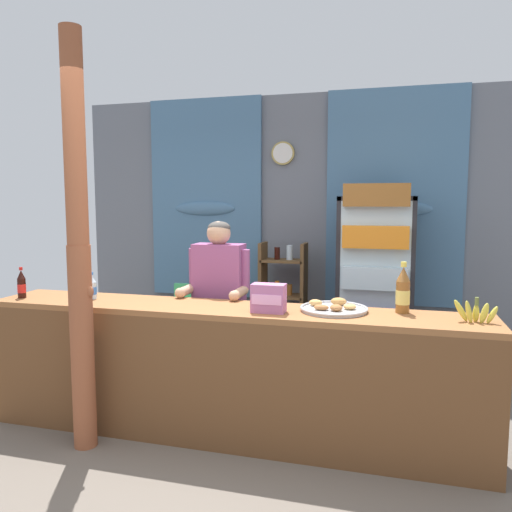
{
  "coord_description": "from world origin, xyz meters",
  "views": [
    {
      "loc": [
        1.02,
        -2.7,
        1.66
      ],
      "look_at": [
        0.05,
        0.81,
        1.27
      ],
      "focal_mm": 35.05,
      "sensor_mm": 36.0,
      "label": 1
    }
  ],
  "objects_px": {
    "pastry_tray": "(334,308)",
    "banana_bunch": "(475,312)",
    "plastic_lawn_chair": "(191,323)",
    "snack_box_wafer": "(269,298)",
    "bottle_shelf_rack": "(283,299)",
    "soda_bottle_iced_tea": "(403,291)",
    "drink_fridge": "(376,273)",
    "soda_bottle_water": "(92,288)",
    "shopkeeper": "(219,292)",
    "stall_counter": "(222,362)",
    "timber_post": "(79,254)",
    "soda_bottle_cola": "(22,285)"
  },
  "relations": [
    {
      "from": "soda_bottle_water",
      "to": "banana_bunch",
      "type": "xyz_separation_m",
      "value": [
        2.68,
        -0.03,
        -0.02
      ]
    },
    {
      "from": "shopkeeper",
      "to": "pastry_tray",
      "type": "distance_m",
      "value": 1.05
    },
    {
      "from": "soda_bottle_iced_tea",
      "to": "bottle_shelf_rack",
      "type": "bearing_deg",
      "value": 125.06
    },
    {
      "from": "timber_post",
      "to": "soda_bottle_water",
      "type": "distance_m",
      "value": 0.55
    },
    {
      "from": "banana_bunch",
      "to": "soda_bottle_water",
      "type": "bearing_deg",
      "value": 179.28
    },
    {
      "from": "plastic_lawn_chair",
      "to": "banana_bunch",
      "type": "height_order",
      "value": "banana_bunch"
    },
    {
      "from": "timber_post",
      "to": "snack_box_wafer",
      "type": "height_order",
      "value": "timber_post"
    },
    {
      "from": "timber_post",
      "to": "pastry_tray",
      "type": "height_order",
      "value": "timber_post"
    },
    {
      "from": "plastic_lawn_chair",
      "to": "bottle_shelf_rack",
      "type": "bearing_deg",
      "value": 40.41
    },
    {
      "from": "soda_bottle_iced_tea",
      "to": "pastry_tray",
      "type": "distance_m",
      "value": 0.47
    },
    {
      "from": "bottle_shelf_rack",
      "to": "pastry_tray",
      "type": "height_order",
      "value": "bottle_shelf_rack"
    },
    {
      "from": "stall_counter",
      "to": "bottle_shelf_rack",
      "type": "relative_size",
      "value": 2.85
    },
    {
      "from": "soda_bottle_iced_tea",
      "to": "soda_bottle_cola",
      "type": "bearing_deg",
      "value": -175.24
    },
    {
      "from": "soda_bottle_water",
      "to": "shopkeeper",
      "type": "bearing_deg",
      "value": 28.83
    },
    {
      "from": "stall_counter",
      "to": "plastic_lawn_chair",
      "type": "distance_m",
      "value": 1.48
    },
    {
      "from": "stall_counter",
      "to": "plastic_lawn_chair",
      "type": "relative_size",
      "value": 4.11
    },
    {
      "from": "soda_bottle_iced_tea",
      "to": "soda_bottle_water",
      "type": "distance_m",
      "value": 2.26
    },
    {
      "from": "drink_fridge",
      "to": "snack_box_wafer",
      "type": "relative_size",
      "value": 8.19
    },
    {
      "from": "stall_counter",
      "to": "timber_post",
      "type": "bearing_deg",
      "value": -161.85
    },
    {
      "from": "timber_post",
      "to": "snack_box_wafer",
      "type": "relative_size",
      "value": 12.41
    },
    {
      "from": "bottle_shelf_rack",
      "to": "soda_bottle_water",
      "type": "xyz_separation_m",
      "value": [
        -1.09,
        -1.79,
        0.37
      ]
    },
    {
      "from": "plastic_lawn_chair",
      "to": "soda_bottle_water",
      "type": "distance_m",
      "value": 1.29
    },
    {
      "from": "soda_bottle_iced_tea",
      "to": "soda_bottle_cola",
      "type": "relative_size",
      "value": 1.43
    },
    {
      "from": "stall_counter",
      "to": "soda_bottle_iced_tea",
      "type": "height_order",
      "value": "soda_bottle_iced_tea"
    },
    {
      "from": "timber_post",
      "to": "soda_bottle_iced_tea",
      "type": "relative_size",
      "value": 8.14
    },
    {
      "from": "bottle_shelf_rack",
      "to": "soda_bottle_water",
      "type": "bearing_deg",
      "value": -121.4
    },
    {
      "from": "plastic_lawn_chair",
      "to": "banana_bunch",
      "type": "distance_m",
      "value": 2.68
    },
    {
      "from": "shopkeeper",
      "to": "banana_bunch",
      "type": "distance_m",
      "value": 1.9
    },
    {
      "from": "shopkeeper",
      "to": "timber_post",
      "type": "bearing_deg",
      "value": -126.39
    },
    {
      "from": "pastry_tray",
      "to": "banana_bunch",
      "type": "height_order",
      "value": "banana_bunch"
    },
    {
      "from": "bottle_shelf_rack",
      "to": "pastry_tray",
      "type": "bearing_deg",
      "value": -67.31
    },
    {
      "from": "drink_fridge",
      "to": "pastry_tray",
      "type": "distance_m",
      "value": 1.48
    },
    {
      "from": "soda_bottle_water",
      "to": "pastry_tray",
      "type": "xyz_separation_m",
      "value": [
        1.82,
        0.06,
        -0.07
      ]
    },
    {
      "from": "drink_fridge",
      "to": "plastic_lawn_chair",
      "type": "xyz_separation_m",
      "value": [
        -1.71,
        -0.39,
        -0.51
      ]
    },
    {
      "from": "shopkeeper",
      "to": "snack_box_wafer",
      "type": "bearing_deg",
      "value": -45.65
    },
    {
      "from": "soda_bottle_iced_tea",
      "to": "banana_bunch",
      "type": "distance_m",
      "value": 0.46
    },
    {
      "from": "soda_bottle_iced_tea",
      "to": "soda_bottle_cola",
      "type": "distance_m",
      "value": 2.81
    },
    {
      "from": "timber_post",
      "to": "drink_fridge",
      "type": "distance_m",
      "value": 2.7
    },
    {
      "from": "stall_counter",
      "to": "soda_bottle_water",
      "type": "distance_m",
      "value": 1.18
    },
    {
      "from": "snack_box_wafer",
      "to": "pastry_tray",
      "type": "bearing_deg",
      "value": 20.41
    },
    {
      "from": "timber_post",
      "to": "soda_bottle_cola",
      "type": "relative_size",
      "value": 11.67
    },
    {
      "from": "bottle_shelf_rack",
      "to": "plastic_lawn_chair",
      "type": "distance_m",
      "value": 1.02
    },
    {
      "from": "snack_box_wafer",
      "to": "banana_bunch",
      "type": "height_order",
      "value": "snack_box_wafer"
    },
    {
      "from": "shopkeeper",
      "to": "bottle_shelf_rack",
      "type": "bearing_deg",
      "value": 79.64
    },
    {
      "from": "shopkeeper",
      "to": "snack_box_wafer",
      "type": "relative_size",
      "value": 6.79
    },
    {
      "from": "plastic_lawn_chair",
      "to": "shopkeeper",
      "type": "height_order",
      "value": "shopkeeper"
    },
    {
      "from": "stall_counter",
      "to": "snack_box_wafer",
      "type": "bearing_deg",
      "value": 6.12
    },
    {
      "from": "plastic_lawn_chair",
      "to": "snack_box_wafer",
      "type": "bearing_deg",
      "value": -48.74
    },
    {
      "from": "bottle_shelf_rack",
      "to": "soda_bottle_cola",
      "type": "height_order",
      "value": "bottle_shelf_rack"
    },
    {
      "from": "snack_box_wafer",
      "to": "pastry_tray",
      "type": "relative_size",
      "value": 0.49
    }
  ]
}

